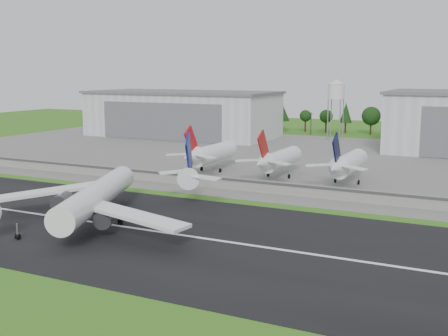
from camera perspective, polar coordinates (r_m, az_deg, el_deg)
The scene contains 13 objects.
ground at distance 113.42m, azimuth -11.52°, elevation -7.38°, with size 600.00×600.00×0.00m, color #286618.
runway at distance 121.12m, azimuth -8.63°, elevation -6.16°, with size 320.00×60.00×0.10m, color black.
runway_centerline at distance 121.10m, azimuth -8.63°, elevation -6.13°, with size 220.00×1.00×0.02m, color white.
apron at distance 218.53m, azimuth 8.00°, elevation 0.99°, with size 320.00×150.00×0.10m, color slate.
blast_fence at distance 158.62m, azimuth 0.64°, elevation -1.59°, with size 240.00×0.61×3.50m.
hangar_west at distance 291.04m, azimuth -4.28°, elevation 5.53°, with size 97.00×44.00×23.20m.
water_tower at distance 279.92m, azimuth 11.35°, elevation 7.85°, with size 8.40×8.40×29.40m.
utility_poles at distance 294.99m, azimuth 12.88°, elevation 3.10°, with size 230.00×3.00×12.00m, color black, non-canonical shape.
treeline at distance 309.52m, azimuth 13.53°, elevation 3.37°, with size 320.00×16.00×22.00m, color black, non-canonical shape.
main_airliner at distance 126.12m, azimuth -12.95°, elevation -3.38°, with size 53.31×57.24×18.17m.
parked_jet_red_a at distance 184.91m, azimuth -1.56°, elevation 1.45°, with size 7.36×31.29×16.83m.
parked_jet_red_b at distance 175.15m, azimuth 5.42°, elevation 0.87°, with size 7.36×31.29×16.59m.
parked_jet_navy at distance 168.81m, azimuth 12.32°, elevation 0.41°, with size 7.36×31.29×16.77m.
Camera 1 is at (66.94, -85.38, 33.07)m, focal length 45.00 mm.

